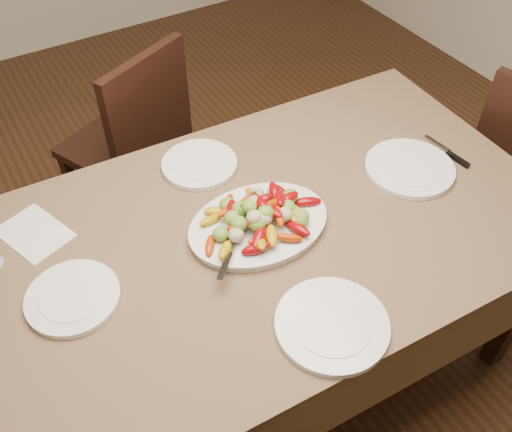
{
  "coord_description": "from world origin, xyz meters",
  "views": [
    {
      "loc": [
        -0.4,
        -0.78,
        1.99
      ],
      "look_at": [
        0.19,
        0.2,
        0.82
      ],
      "focal_mm": 40.0,
      "sensor_mm": 36.0,
      "label": 1
    }
  ],
  "objects_px": {
    "plate_left": "(73,298)",
    "plate_near": "(332,325)",
    "dining_table": "(256,306)",
    "plate_right": "(410,168)",
    "chair_far": "(123,144)",
    "serving_platter": "(258,226)",
    "plate_far": "(199,164)"
  },
  "relations": [
    {
      "from": "serving_platter",
      "to": "plate_near",
      "type": "bearing_deg",
      "value": -92.53
    },
    {
      "from": "chair_far",
      "to": "plate_near",
      "type": "xyz_separation_m",
      "value": [
        0.08,
        -1.33,
        0.29
      ]
    },
    {
      "from": "plate_left",
      "to": "plate_right",
      "type": "height_order",
      "value": "same"
    },
    {
      "from": "chair_far",
      "to": "plate_far",
      "type": "relative_size",
      "value": 3.82
    },
    {
      "from": "dining_table",
      "to": "plate_left",
      "type": "bearing_deg",
      "value": 176.33
    },
    {
      "from": "dining_table",
      "to": "serving_platter",
      "type": "height_order",
      "value": "serving_platter"
    },
    {
      "from": "plate_left",
      "to": "plate_near",
      "type": "height_order",
      "value": "same"
    },
    {
      "from": "plate_near",
      "to": "chair_far",
      "type": "bearing_deg",
      "value": 93.64
    },
    {
      "from": "chair_far",
      "to": "serving_platter",
      "type": "distance_m",
      "value": 0.99
    },
    {
      "from": "plate_left",
      "to": "plate_far",
      "type": "relative_size",
      "value": 1.0
    },
    {
      "from": "dining_table",
      "to": "plate_left",
      "type": "height_order",
      "value": "plate_left"
    },
    {
      "from": "dining_table",
      "to": "plate_near",
      "type": "relative_size",
      "value": 6.3
    },
    {
      "from": "plate_far",
      "to": "plate_near",
      "type": "bearing_deg",
      "value": -89.72
    },
    {
      "from": "serving_platter",
      "to": "plate_left",
      "type": "bearing_deg",
      "value": 176.68
    },
    {
      "from": "plate_left",
      "to": "plate_near",
      "type": "bearing_deg",
      "value": -38.12
    },
    {
      "from": "chair_far",
      "to": "plate_left",
      "type": "relative_size",
      "value": 3.83
    },
    {
      "from": "serving_platter",
      "to": "plate_near",
      "type": "relative_size",
      "value": 1.42
    },
    {
      "from": "serving_platter",
      "to": "plate_far",
      "type": "distance_m",
      "value": 0.34
    },
    {
      "from": "chair_far",
      "to": "serving_platter",
      "type": "bearing_deg",
      "value": 71.52
    },
    {
      "from": "serving_platter",
      "to": "plate_right",
      "type": "height_order",
      "value": "serving_platter"
    },
    {
      "from": "plate_far",
      "to": "plate_near",
      "type": "xyz_separation_m",
      "value": [
        0.0,
        -0.73,
        0.0
      ]
    },
    {
      "from": "dining_table",
      "to": "plate_near",
      "type": "bearing_deg",
      "value": -91.07
    },
    {
      "from": "dining_table",
      "to": "serving_platter",
      "type": "relative_size",
      "value": 4.44
    },
    {
      "from": "serving_platter",
      "to": "plate_far",
      "type": "bearing_deg",
      "value": 93.47
    },
    {
      "from": "dining_table",
      "to": "chair_far",
      "type": "bearing_deg",
      "value": 95.55
    },
    {
      "from": "chair_far",
      "to": "plate_near",
      "type": "distance_m",
      "value": 1.36
    },
    {
      "from": "plate_far",
      "to": "plate_left",
      "type": "bearing_deg",
      "value": -149.82
    },
    {
      "from": "plate_left",
      "to": "plate_near",
      "type": "distance_m",
      "value": 0.68
    },
    {
      "from": "chair_far",
      "to": "serving_platter",
      "type": "height_order",
      "value": "chair_far"
    },
    {
      "from": "chair_far",
      "to": "plate_right",
      "type": "relative_size",
      "value": 3.26
    },
    {
      "from": "dining_table",
      "to": "plate_right",
      "type": "distance_m",
      "value": 0.69
    },
    {
      "from": "plate_right",
      "to": "plate_far",
      "type": "height_order",
      "value": "same"
    }
  ]
}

